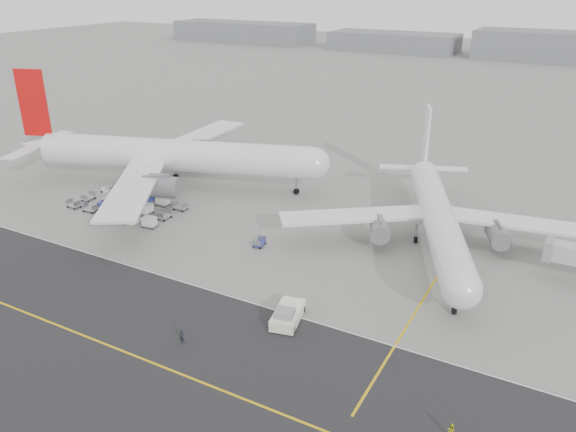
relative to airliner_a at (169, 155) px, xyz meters
The scene contains 10 objects.
ground 39.65m from the airliner_a, 45.11° to the right, with size 700.00×700.00×0.00m, color gray.
taxiway 56.52m from the airliner_a, 54.47° to the right, with size 220.00×59.00×0.03m.
horizon_buildings 239.41m from the airliner_a, 76.07° to the left, with size 520.00×28.00×28.00m, color slate, non-canonical shape.
airliner_a is the anchor object (origin of this frame).
airliner_b 54.43m from the airliner_a, ahead, with size 47.06×48.03×17.43m.
pushback_tug 54.57m from the airliner_a, 35.36° to the right, with size 4.32×8.41×2.37m.
gse_cluster 15.10m from the airliner_a, 86.35° to the right, with size 26.12×16.29×1.93m, color gray, non-canonical shape.
stray_dolly 34.40m from the airliner_a, 26.52° to the right, with size 1.42×2.30×1.42m, color silver, non-canonical shape.
ground_crew_a 54.71m from the airliner_a, 49.16° to the right, with size 0.65×0.43×1.79m, color black.
ground_crew_b 78.34m from the airliner_a, 31.43° to the right, with size 0.76×0.59×1.56m, color #B8CB17.
Camera 1 is at (44.89, -55.20, 39.57)m, focal length 35.00 mm.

